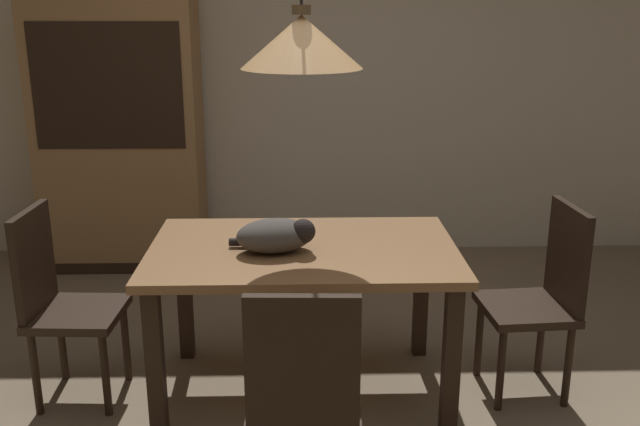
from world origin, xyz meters
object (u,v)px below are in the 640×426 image
Objects in this scene: chair_near_front at (304,395)px; pendant_lamp at (302,41)px; cat_sleeping at (277,235)px; hutch_bookcase at (120,142)px; chair_left_side at (59,297)px; dining_table at (303,267)px; chair_right_side at (543,292)px.

pendant_lamp reaches higher than chair_near_front.
cat_sleeping is 2.20m from hutch_bookcase.
chair_near_front is 2.35× the size of cat_sleeping.
chair_left_side is at bearing 141.91° from chair_near_front.
chair_near_front is 0.72× the size of pendant_lamp.
chair_near_front is at bearing -90.18° from pendant_lamp.
dining_table is 1.51× the size of chair_right_side.
chair_near_front is (-0.00, -0.88, -0.14)m from dining_table.
chair_left_side is 0.72× the size of pendant_lamp.
dining_table is at bearing -104.04° from pendant_lamp.
chair_right_side and chair_left_side have the same top height.
pendant_lamp is (0.00, 0.00, 1.01)m from dining_table.
cat_sleeping is 0.30× the size of pendant_lamp.
chair_left_side is 1.00× the size of chair_near_front.
chair_near_front reaches higher than cat_sleeping.
hutch_bookcase is at bearing 114.93° from chair_near_front.
pendant_lamp reaches higher than cat_sleeping.
chair_right_side is 2.35× the size of cat_sleeping.
hutch_bookcase is at bearing 124.63° from pendant_lamp.
chair_left_side is 1.43m from chair_near_front.
chair_right_side is at bearing 38.01° from chair_near_front.
chair_near_front is 1.45m from pendant_lamp.
hutch_bookcase reaches higher than dining_table.
chair_right_side is 0.72× the size of pendant_lamp.
chair_right_side is 1.00× the size of chair_left_side.
chair_right_side is 1.61m from pendant_lamp.
cat_sleeping reaches higher than dining_table.
cat_sleeping is at bearing -3.73° from chair_left_side.
chair_left_side is (-1.13, 0.00, -0.14)m from dining_table.
chair_right_side is (1.13, 0.01, -0.14)m from dining_table.
chair_near_front is (-1.13, -0.88, 0.00)m from chair_right_side.
dining_table is at bearing 89.82° from chair_near_front.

